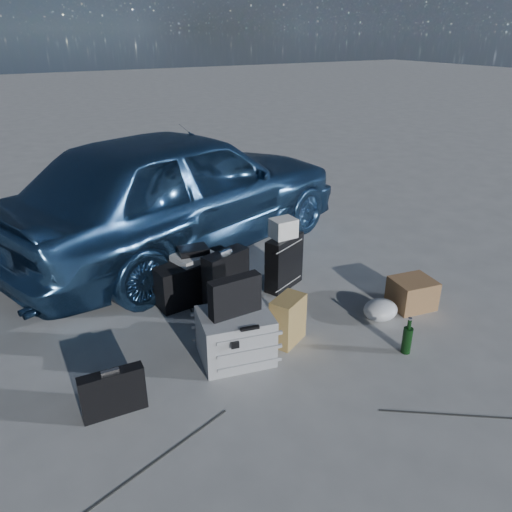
{
  "coord_description": "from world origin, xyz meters",
  "views": [
    {
      "loc": [
        -1.78,
        -2.61,
        2.35
      ],
      "look_at": [
        0.2,
        0.85,
        0.53
      ],
      "focal_mm": 35.0,
      "sensor_mm": 36.0,
      "label": 1
    }
  ],
  "objects_px": {
    "suitcase_left": "(226,281)",
    "suitcase_right": "(284,262)",
    "car": "(180,190)",
    "green_bottle": "(408,336)",
    "pelican_case": "(235,336)",
    "briefcase": "(113,393)",
    "duffel_bag": "(195,279)",
    "cardboard_box": "(412,293)"
  },
  "relations": [
    {
      "from": "car",
      "to": "cardboard_box",
      "type": "distance_m",
      "value": 2.7
    },
    {
      "from": "duffel_bag",
      "to": "pelican_case",
      "type": "bearing_deg",
      "value": -100.96
    },
    {
      "from": "suitcase_right",
      "to": "cardboard_box",
      "type": "distance_m",
      "value": 1.23
    },
    {
      "from": "pelican_case",
      "to": "duffel_bag",
      "type": "height_order",
      "value": "same"
    },
    {
      "from": "car",
      "to": "green_bottle",
      "type": "height_order",
      "value": "car"
    },
    {
      "from": "suitcase_left",
      "to": "suitcase_right",
      "type": "distance_m",
      "value": 0.7
    },
    {
      "from": "car",
      "to": "duffel_bag",
      "type": "bearing_deg",
      "value": 144.49
    },
    {
      "from": "briefcase",
      "to": "green_bottle",
      "type": "xyz_separation_m",
      "value": [
        2.19,
        -0.47,
        -0.01
      ]
    },
    {
      "from": "car",
      "to": "briefcase",
      "type": "relative_size",
      "value": 9.94
    },
    {
      "from": "pelican_case",
      "to": "suitcase_right",
      "type": "bearing_deg",
      "value": 52.0
    },
    {
      "from": "car",
      "to": "green_bottle",
      "type": "distance_m",
      "value": 2.94
    },
    {
      "from": "cardboard_box",
      "to": "car",
      "type": "bearing_deg",
      "value": 120.13
    },
    {
      "from": "suitcase_right",
      "to": "duffel_bag",
      "type": "xyz_separation_m",
      "value": [
        -0.85,
        0.23,
        -0.07
      ]
    },
    {
      "from": "car",
      "to": "suitcase_left",
      "type": "relative_size",
      "value": 7.39
    },
    {
      "from": "suitcase_left",
      "to": "duffel_bag",
      "type": "bearing_deg",
      "value": 99.12
    },
    {
      "from": "suitcase_right",
      "to": "green_bottle",
      "type": "height_order",
      "value": "suitcase_right"
    },
    {
      "from": "car",
      "to": "suitcase_left",
      "type": "xyz_separation_m",
      "value": [
        -0.17,
        -1.47,
        -0.43
      ]
    },
    {
      "from": "briefcase",
      "to": "duffel_bag",
      "type": "distance_m",
      "value": 1.62
    },
    {
      "from": "car",
      "to": "pelican_case",
      "type": "relative_size",
      "value": 7.79
    },
    {
      "from": "suitcase_left",
      "to": "green_bottle",
      "type": "xyz_separation_m",
      "value": [
        0.93,
        -1.31,
        -0.13
      ]
    },
    {
      "from": "suitcase_right",
      "to": "briefcase",
      "type": "bearing_deg",
      "value": -177.56
    },
    {
      "from": "briefcase",
      "to": "suitcase_right",
      "type": "bearing_deg",
      "value": 30.08
    },
    {
      "from": "pelican_case",
      "to": "briefcase",
      "type": "height_order",
      "value": "pelican_case"
    },
    {
      "from": "pelican_case",
      "to": "cardboard_box",
      "type": "height_order",
      "value": "pelican_case"
    },
    {
      "from": "pelican_case",
      "to": "suitcase_left",
      "type": "height_order",
      "value": "suitcase_left"
    },
    {
      "from": "suitcase_left",
      "to": "green_bottle",
      "type": "relative_size",
      "value": 1.87
    },
    {
      "from": "suitcase_right",
      "to": "car",
      "type": "bearing_deg",
      "value": 87.16
    },
    {
      "from": "pelican_case",
      "to": "cardboard_box",
      "type": "distance_m",
      "value": 1.78
    },
    {
      "from": "suitcase_right",
      "to": "pelican_case",
      "type": "bearing_deg",
      "value": -163.66
    },
    {
      "from": "suitcase_left",
      "to": "suitcase_right",
      "type": "relative_size",
      "value": 1.07
    },
    {
      "from": "pelican_case",
      "to": "briefcase",
      "type": "bearing_deg",
      "value": -159.62
    },
    {
      "from": "briefcase",
      "to": "duffel_bag",
      "type": "xyz_separation_m",
      "value": [
        1.1,
        1.19,
        0.03
      ]
    },
    {
      "from": "suitcase_left",
      "to": "duffel_bag",
      "type": "height_order",
      "value": "suitcase_left"
    },
    {
      "from": "car",
      "to": "cardboard_box",
      "type": "bearing_deg",
      "value": -168.77
    },
    {
      "from": "briefcase",
      "to": "duffel_bag",
      "type": "height_order",
      "value": "duffel_bag"
    },
    {
      "from": "duffel_bag",
      "to": "cardboard_box",
      "type": "height_order",
      "value": "duffel_bag"
    },
    {
      "from": "car",
      "to": "green_bottle",
      "type": "xyz_separation_m",
      "value": [
        0.75,
        -2.78,
        -0.56
      ]
    },
    {
      "from": "suitcase_right",
      "to": "cardboard_box",
      "type": "xyz_separation_m",
      "value": [
        0.81,
        -0.92,
        -0.13
      ]
    },
    {
      "from": "briefcase",
      "to": "suitcase_right",
      "type": "xyz_separation_m",
      "value": [
        1.95,
        0.96,
        0.1
      ]
    },
    {
      "from": "duffel_bag",
      "to": "suitcase_left",
      "type": "bearing_deg",
      "value": -69.69
    },
    {
      "from": "car",
      "to": "suitcase_right",
      "type": "xyz_separation_m",
      "value": [
        0.52,
        -1.36,
        -0.45
      ]
    },
    {
      "from": "pelican_case",
      "to": "suitcase_right",
      "type": "distance_m",
      "value": 1.27
    }
  ]
}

